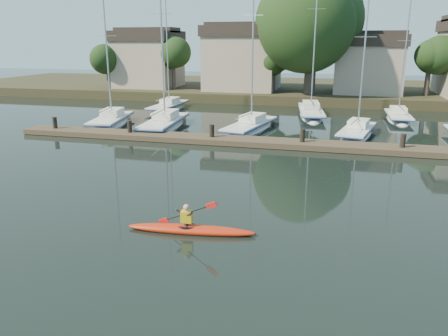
% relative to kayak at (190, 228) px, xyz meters
% --- Properties ---
extents(ground, '(160.00, 160.00, 0.00)m').
position_rel_kayak_xyz_m(ground, '(-0.21, 0.03, -0.18)').
color(ground, black).
rests_on(ground, ground).
extents(kayak, '(4.71, 1.12, 1.49)m').
position_rel_kayak_xyz_m(kayak, '(0.00, 0.00, 0.00)').
color(kayak, '#AF2D0D').
rests_on(kayak, ground).
extents(dock, '(34.00, 2.00, 1.80)m').
position_rel_kayak_xyz_m(dock, '(-0.21, 14.03, 0.02)').
color(dock, '#473528').
rests_on(dock, ground).
extents(sailboat_0, '(3.47, 7.91, 12.14)m').
position_rel_kayak_xyz_m(sailboat_0, '(-12.94, 18.20, -0.38)').
color(sailboat_0, silver).
rests_on(sailboat_0, ground).
extents(sailboat_1, '(2.90, 9.13, 14.69)m').
position_rel_kayak_xyz_m(sailboat_1, '(-8.22, 17.97, -0.38)').
color(sailboat_1, silver).
rests_on(sailboat_1, ground).
extents(sailboat_2, '(3.62, 8.87, 14.31)m').
position_rel_kayak_xyz_m(sailboat_2, '(-1.51, 18.72, -0.36)').
color(sailboat_2, silver).
rests_on(sailboat_2, ground).
extents(sailboat_3, '(3.41, 7.59, 11.85)m').
position_rel_kayak_xyz_m(sailboat_3, '(6.31, 18.64, -0.36)').
color(sailboat_3, silver).
rests_on(sailboat_3, ground).
extents(sailboat_5, '(2.15, 8.32, 13.69)m').
position_rel_kayak_xyz_m(sailboat_5, '(-11.38, 26.92, -0.35)').
color(sailboat_5, silver).
rests_on(sailboat_5, ground).
extents(sailboat_6, '(3.28, 10.10, 15.77)m').
position_rel_kayak_xyz_m(sailboat_6, '(2.54, 26.80, -0.36)').
color(sailboat_6, silver).
rests_on(sailboat_6, ground).
extents(sailboat_7, '(1.91, 7.11, 11.44)m').
position_rel_kayak_xyz_m(sailboat_7, '(10.00, 26.37, -0.35)').
color(sailboat_7, silver).
rests_on(sailboat_7, ground).
extents(shore, '(90.00, 25.25, 12.75)m').
position_rel_kayak_xyz_m(shore, '(1.40, 40.32, 3.05)').
color(shore, '#282F17').
rests_on(shore, ground).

